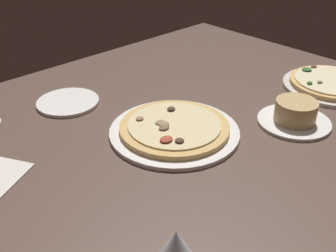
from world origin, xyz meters
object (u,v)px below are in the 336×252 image
at_px(ramekin_on_saucer, 295,114).
at_px(side_plate, 68,102).
at_px(pizza_side, 332,84).
at_px(pizza_main, 176,130).

height_order(ramekin_on_saucer, side_plate, ramekin_on_saucer).
distance_m(ramekin_on_saucer, side_plate, 0.58).
bearing_deg(pizza_side, pizza_main, -13.97).
distance_m(pizza_side, ramekin_on_saucer, 0.26).
height_order(pizza_main, ramekin_on_saucer, ramekin_on_saucer).
relative_size(pizza_side, ramekin_on_saucer, 1.53).
distance_m(pizza_main, side_plate, 0.32).
bearing_deg(ramekin_on_saucer, side_plate, -53.59).
relative_size(ramekin_on_saucer, side_plate, 1.08).
relative_size(pizza_side, side_plate, 1.65).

